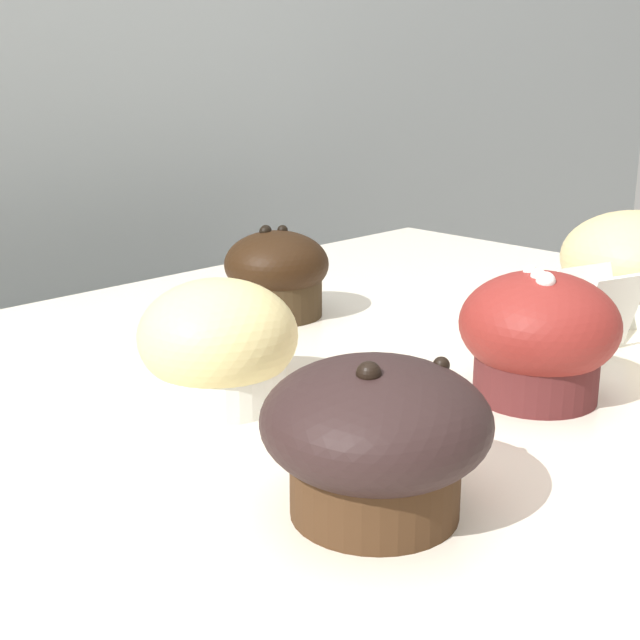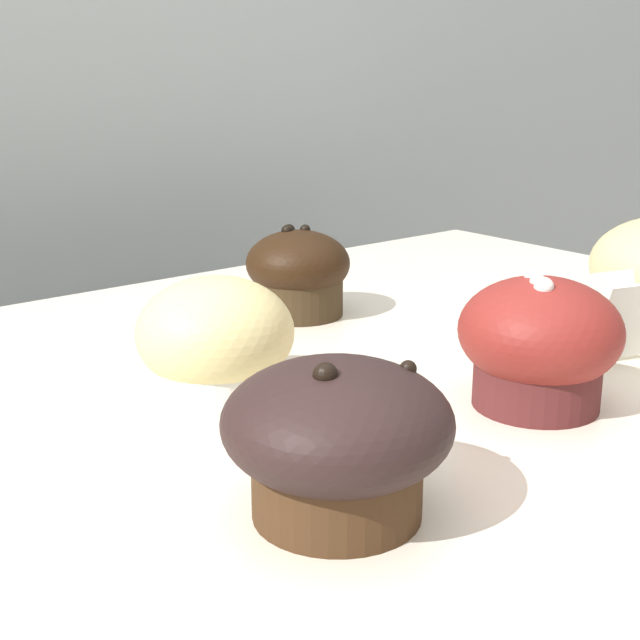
{
  "view_description": "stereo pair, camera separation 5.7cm",
  "coord_description": "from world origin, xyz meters",
  "px_view_note": "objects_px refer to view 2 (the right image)",
  "views": [
    {
      "loc": [
        -0.37,
        -0.39,
        1.14
      ],
      "look_at": [
        0.02,
        -0.0,
        0.98
      ],
      "focal_mm": 50.0,
      "sensor_mm": 36.0,
      "label": 1
    },
    {
      "loc": [
        -0.32,
        -0.43,
        1.14
      ],
      "look_at": [
        0.02,
        -0.0,
        0.98
      ],
      "focal_mm": 50.0,
      "sensor_mm": 36.0,
      "label": 2
    }
  ],
  "objects_px": {
    "muffin_front_center": "(216,342)",
    "muffin_front_right": "(337,437)",
    "muffin_back_center": "(539,343)",
    "muffin_front_left": "(298,273)"
  },
  "relations": [
    {
      "from": "muffin_back_center",
      "to": "muffin_front_center",
      "type": "bearing_deg",
      "value": 137.0
    },
    {
      "from": "muffin_front_left",
      "to": "muffin_back_center",
      "type": "xyz_separation_m",
      "value": [
        -0.01,
        -0.25,
        0.01
      ]
    },
    {
      "from": "muffin_front_center",
      "to": "muffin_front_left",
      "type": "xyz_separation_m",
      "value": [
        0.16,
        0.12,
        -0.0
      ]
    },
    {
      "from": "muffin_front_center",
      "to": "muffin_back_center",
      "type": "xyz_separation_m",
      "value": [
        0.15,
        -0.14,
        0.0
      ]
    },
    {
      "from": "muffin_front_right",
      "to": "muffin_back_center",
      "type": "xyz_separation_m",
      "value": [
        0.18,
        0.03,
        0.0
      ]
    },
    {
      "from": "muffin_front_center",
      "to": "muffin_back_center",
      "type": "distance_m",
      "value": 0.2
    },
    {
      "from": "muffin_front_left",
      "to": "muffin_front_right",
      "type": "distance_m",
      "value": 0.34
    },
    {
      "from": "muffin_front_center",
      "to": "muffin_front_right",
      "type": "relative_size",
      "value": 0.92
    },
    {
      "from": "muffin_front_center",
      "to": "muffin_front_left",
      "type": "bearing_deg",
      "value": 37.23
    },
    {
      "from": "muffin_front_right",
      "to": "muffin_front_left",
      "type": "bearing_deg",
      "value": 55.49
    }
  ]
}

